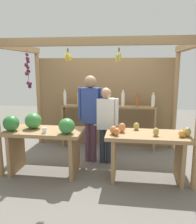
% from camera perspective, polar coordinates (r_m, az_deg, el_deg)
% --- Properties ---
extents(ground_plane, '(12.00, 12.00, 0.00)m').
position_cam_1_polar(ground_plane, '(4.75, 0.30, -11.74)').
color(ground_plane, slate).
rests_on(ground_plane, ground).
extents(market_stall, '(3.29, 1.94, 2.27)m').
position_cam_1_polar(market_stall, '(4.84, 0.89, 4.85)').
color(market_stall, '#99754C').
rests_on(market_stall, ground).
extents(fruit_counter_left, '(1.37, 0.67, 1.06)m').
position_cam_1_polar(fruit_counter_left, '(4.09, -13.88, -5.61)').
color(fruit_counter_left, '#99754C').
rests_on(fruit_counter_left, ground).
extents(fruit_counter_right, '(1.33, 0.64, 0.94)m').
position_cam_1_polar(fruit_counter_right, '(3.88, 11.88, -8.08)').
color(fruit_counter_right, '#99754C').
rests_on(fruit_counter_right, ground).
extents(bottle_shelf_unit, '(2.11, 0.22, 1.35)m').
position_cam_1_polar(bottle_shelf_unit, '(5.15, 2.38, -0.40)').
color(bottle_shelf_unit, '#99754C').
rests_on(bottle_shelf_unit, ground).
extents(vendor_man, '(0.48, 0.23, 1.69)m').
position_cam_1_polar(vendor_man, '(4.40, -1.86, 0.29)').
color(vendor_man, '#583950').
rests_on(vendor_man, ground).
extents(vendor_woman, '(0.48, 0.20, 1.47)m').
position_cam_1_polar(vendor_woman, '(4.37, 1.92, -1.83)').
color(vendor_woman, '#2B3646').
rests_on(vendor_woman, ground).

